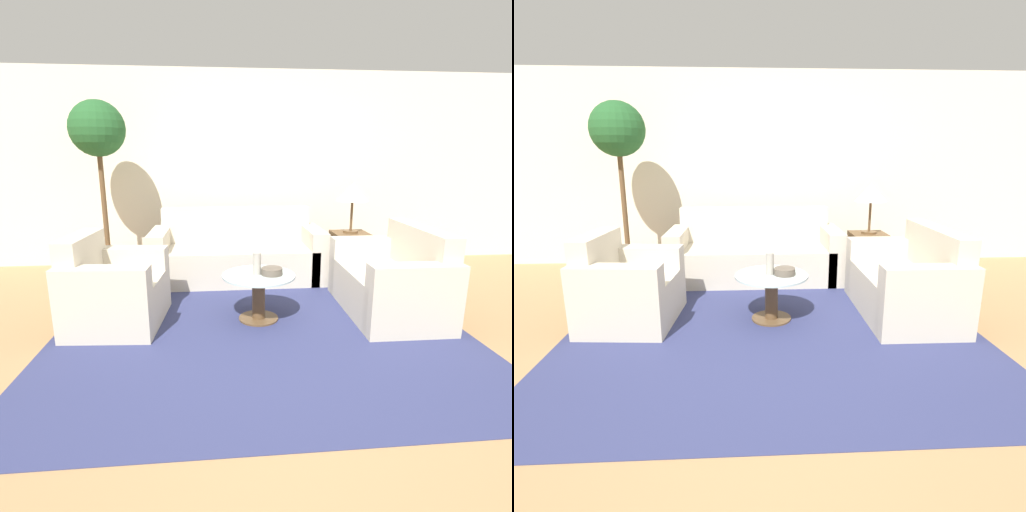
% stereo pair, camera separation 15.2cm
% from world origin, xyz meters
% --- Properties ---
extents(ground_plane, '(14.00, 14.00, 0.00)m').
position_xyz_m(ground_plane, '(0.00, 0.00, 0.00)').
color(ground_plane, '#9E754C').
extents(wall_back, '(10.00, 0.06, 2.60)m').
position_xyz_m(wall_back, '(0.00, 2.91, 1.30)').
color(wall_back, beige).
rests_on(wall_back, ground_plane).
extents(rug, '(3.54, 3.50, 0.01)m').
position_xyz_m(rug, '(-0.13, 0.73, 0.00)').
color(rug, navy).
rests_on(rug, ground_plane).
extents(sofa_main, '(2.06, 0.83, 0.86)m').
position_xyz_m(sofa_main, '(-0.26, 2.06, 0.28)').
color(sofa_main, beige).
rests_on(sofa_main, ground_plane).
extents(armchair, '(0.83, 0.97, 0.82)m').
position_xyz_m(armchair, '(-1.46, 0.77, 0.29)').
color(armchair, beige).
rests_on(armchair, ground_plane).
extents(loveseat, '(0.80, 1.33, 0.84)m').
position_xyz_m(loveseat, '(1.20, 0.82, 0.29)').
color(loveseat, beige).
rests_on(loveseat, ground_plane).
extents(coffee_table, '(0.67, 0.67, 0.44)m').
position_xyz_m(coffee_table, '(-0.13, 0.73, 0.28)').
color(coffee_table, brown).
rests_on(coffee_table, ground_plane).
extents(side_table, '(0.42, 0.42, 0.59)m').
position_xyz_m(side_table, '(1.10, 1.88, 0.29)').
color(side_table, brown).
rests_on(side_table, ground_plane).
extents(table_lamp, '(0.38, 0.38, 0.59)m').
position_xyz_m(table_lamp, '(1.10, 1.88, 1.06)').
color(table_lamp, brown).
rests_on(table_lamp, side_table).
extents(potted_plant, '(0.64, 0.64, 2.11)m').
position_xyz_m(potted_plant, '(-1.85, 2.20, 1.45)').
color(potted_plant, '#93704C').
rests_on(potted_plant, ground_plane).
extents(vase, '(0.07, 0.07, 0.20)m').
position_xyz_m(vase, '(-0.15, 0.73, 0.54)').
color(vase, '#9E998E').
rests_on(vase, coffee_table).
extents(bowl, '(0.19, 0.19, 0.06)m').
position_xyz_m(bowl, '(-0.01, 0.71, 0.47)').
color(bowl, brown).
rests_on(bowl, coffee_table).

